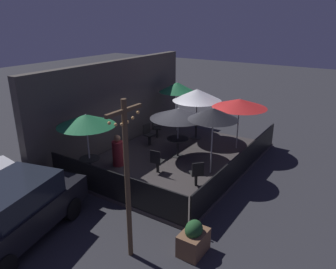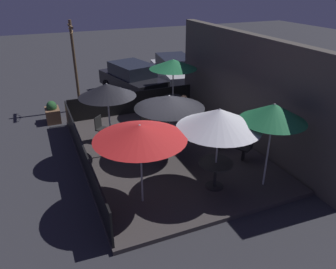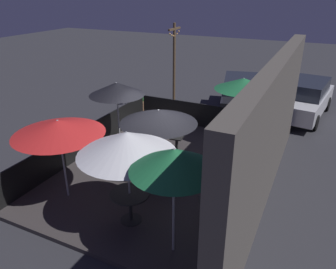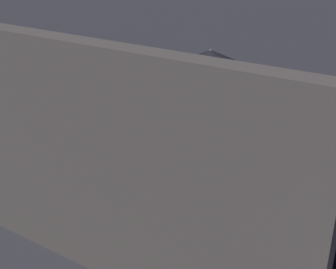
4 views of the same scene
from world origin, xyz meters
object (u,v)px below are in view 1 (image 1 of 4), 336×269
object	(u,v)px
patio_umbrella_1	(86,120)
patio_umbrella_5	(213,114)
parked_car_0	(14,211)
patio_umbrella_4	(240,103)
patio_chair_1	(197,173)
patio_chair_2	(148,134)
patron_0	(118,152)
patio_chair_3	(157,161)
patio_chair_0	(155,127)
patio_umbrella_3	(177,87)
dining_table_0	(196,125)
dining_table_1	(90,163)
dining_table_2	(178,142)
patio_umbrella_2	(178,113)
planter_box	(194,239)
patio_umbrella_0	(197,95)
light_post	(127,174)

from	to	relation	value
patio_umbrella_1	patio_umbrella_5	bearing A→B (deg)	-51.54
parked_car_0	patio_umbrella_4	bearing A→B (deg)	-29.49
patio_chair_1	patio_chair_2	world-z (taller)	patio_chair_2
patron_0	parked_car_0	bearing A→B (deg)	-111.16
patio_chair_3	parked_car_0	distance (m)	5.02
patio_umbrella_1	patio_chair_1	size ratio (longest dim) A/B	2.54
patio_umbrella_5	patio_chair_0	size ratio (longest dim) A/B	2.69
patio_umbrella_3	patio_umbrella_5	distance (m)	4.85
dining_table_0	patio_chair_0	size ratio (longest dim) A/B	1.03
dining_table_1	parked_car_0	xyz separation A→B (m)	(-3.34, -0.76, 0.15)
dining_table_2	patio_umbrella_4	bearing A→B (deg)	-38.14
dining_table_1	patio_chair_3	xyz separation A→B (m)	(1.58, -1.73, -0.09)
patio_umbrella_1	dining_table_2	xyz separation A→B (m)	(3.28, -1.57, -1.51)
dining_table_0	dining_table_2	world-z (taller)	dining_table_0
patio_umbrella_1	patio_umbrella_2	xyz separation A→B (m)	(3.28, -1.57, -0.31)
planter_box	parked_car_0	size ratio (longest dim) A/B	0.21
patio_umbrella_5	parked_car_0	world-z (taller)	patio_umbrella_5
dining_table_1	dining_table_2	xyz separation A→B (m)	(3.28, -1.57, 0.03)
patio_chair_3	dining_table_2	bearing A→B (deg)	-0.00
patio_umbrella_4	patio_umbrella_5	distance (m)	2.76
patio_umbrella_0	patron_0	world-z (taller)	patio_umbrella_0
patio_umbrella_3	patio_chair_1	world-z (taller)	patio_umbrella_3
patio_umbrella_4	planter_box	distance (m)	7.11
patio_chair_2	planter_box	world-z (taller)	patio_chair_2
patio_umbrella_3	patio_umbrella_5	world-z (taller)	patio_umbrella_5
patio_umbrella_0	patio_umbrella_1	xyz separation A→B (m)	(-5.56, 1.17, 0.07)
patio_umbrella_1	patio_umbrella_4	world-z (taller)	patio_umbrella_1
patio_umbrella_4	dining_table_2	xyz separation A→B (m)	(-2.12, 1.67, -1.38)
patio_umbrella_0	patio_umbrella_4	bearing A→B (deg)	-94.15
dining_table_2	patio_umbrella_3	bearing A→B (deg)	32.35
patio_chair_1	patio_umbrella_1	bearing A→B (deg)	67.74
patio_umbrella_3	patron_0	distance (m)	4.97
patio_umbrella_0	patio_chair_3	size ratio (longest dim) A/B	2.57
patio_chair_2	dining_table_2	bearing A→B (deg)	-0.00
patio_umbrella_4	planter_box	bearing A→B (deg)	-166.53
dining_table_0	patio_chair_0	distance (m)	1.90
patio_umbrella_2	planter_box	xyz separation A→B (m)	(-4.59, -3.27, -1.54)
patio_umbrella_1	patio_umbrella_4	size ratio (longest dim) A/B	1.02
dining_table_2	patio_chair_3	world-z (taller)	patio_chair_3
dining_table_1	patio_umbrella_4	bearing A→B (deg)	-30.89
patio_chair_2	parked_car_0	size ratio (longest dim) A/B	0.22
patio_umbrella_4	light_post	world-z (taller)	light_post
dining_table_0	planter_box	xyz separation A→B (m)	(-6.86, -3.67, -0.34)
patio_umbrella_0	patio_umbrella_4	size ratio (longest dim) A/B	1.02
dining_table_0	patio_chair_2	xyz separation A→B (m)	(-1.90, 1.35, -0.10)
patio_umbrella_0	patio_chair_0	world-z (taller)	patio_umbrella_0
patio_umbrella_4	patio_chair_1	world-z (taller)	patio_umbrella_4
patio_chair_0	patio_chair_3	distance (m)	3.75
patio_chair_0	patron_0	bearing A→B (deg)	-109.78
patio_umbrella_1	patio_umbrella_4	distance (m)	6.30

